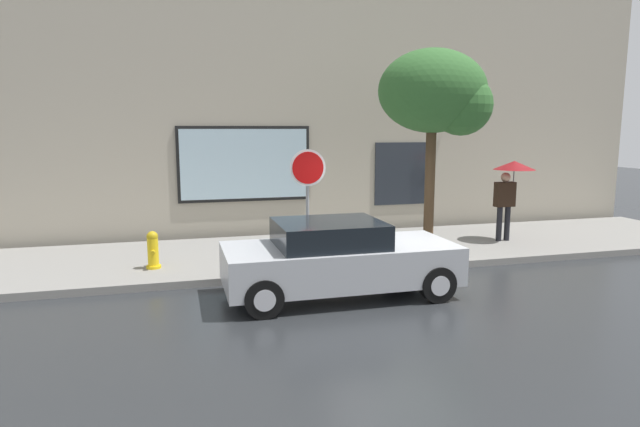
% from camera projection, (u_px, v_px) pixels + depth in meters
% --- Properties ---
extents(ground_plane, '(60.00, 60.00, 0.00)m').
position_uv_depth(ground_plane, '(398.00, 288.00, 10.18)').
color(ground_plane, '#282B2D').
extents(sidewalk, '(20.00, 4.00, 0.15)m').
position_uv_depth(sidewalk, '(348.00, 250.00, 13.03)').
color(sidewalk, gray).
rests_on(sidewalk, ground).
extents(building_facade, '(20.00, 0.67, 7.00)m').
position_uv_depth(building_facade, '(321.00, 111.00, 14.87)').
color(building_facade, '#B2A893').
rests_on(building_facade, ground).
extents(parked_car, '(4.14, 1.87, 1.37)m').
position_uv_depth(parked_car, '(338.00, 259.00, 9.62)').
color(parked_car, '#B7BABF').
rests_on(parked_car, ground).
extents(fire_hydrant, '(0.30, 0.44, 0.77)m').
position_uv_depth(fire_hydrant, '(153.00, 250.00, 10.98)').
color(fire_hydrant, yellow).
rests_on(fire_hydrant, sidewalk).
extents(pedestrian_with_umbrella, '(1.04, 1.04, 2.04)m').
position_uv_depth(pedestrian_with_umbrella, '(511.00, 177.00, 13.55)').
color(pedestrian_with_umbrella, black).
rests_on(pedestrian_with_umbrella, sidewalk).
extents(street_tree, '(2.46, 2.09, 4.59)m').
position_uv_depth(street_tree, '(439.00, 95.00, 11.84)').
color(street_tree, '#4C3823').
rests_on(street_tree, sidewalk).
extents(stop_sign, '(0.76, 0.10, 2.42)m').
position_uv_depth(stop_sign, '(308.00, 184.00, 11.07)').
color(stop_sign, gray).
rests_on(stop_sign, sidewalk).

